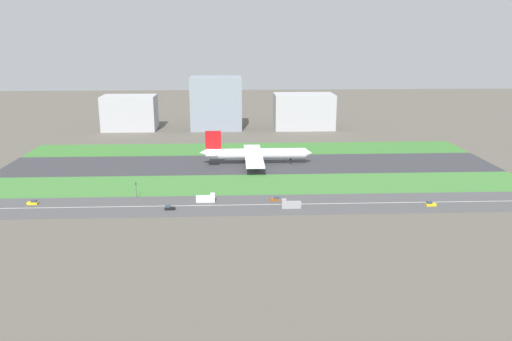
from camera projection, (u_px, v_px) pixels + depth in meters
The scene contains 18 objects.
ground_plane at pixel (251, 164), 299.78m from camera, with size 800.00×800.00×0.00m, color #5B564C.
runway at pixel (251, 164), 299.77m from camera, with size 280.00×46.00×0.10m, color #38383D.
grass_median_north at pixel (248, 149), 339.33m from camera, with size 280.00×36.00×0.10m, color #3D7A33.
grass_median_south at pixel (253, 184), 260.20m from camera, with size 280.00×36.00×0.10m, color #427F38.
highway at pixel (256, 205), 229.32m from camera, with size 280.00×28.00×0.10m, color #4C4C4F.
highway_centerline at pixel (256, 205), 229.31m from camera, with size 266.00×0.50×0.01m, color silver.
airliner at pixel (254, 154), 298.26m from camera, with size 65.00×56.00×19.70m.
car_3 at pixel (169, 208), 222.61m from camera, with size 4.40×1.80×2.00m.
car_0 at pixel (33, 203), 229.55m from camera, with size 4.40×1.80×2.00m.
car_1 at pixel (276, 199), 234.31m from camera, with size 4.40×1.80×2.00m.
car_2 at pixel (431, 204), 227.65m from camera, with size 4.40×1.80×2.00m.
truck_1 at pixel (291, 204), 224.73m from camera, with size 8.40×2.50×4.00m.
truck_0 at pixel (206, 198), 232.74m from camera, with size 8.40×2.50×4.00m.
traffic_light at pixel (136, 189), 238.34m from camera, with size 0.36×0.50×7.20m.
terminal_building at pixel (130, 113), 402.37m from camera, with size 40.86×24.50×26.71m, color #B2B2B7.
hangar_building at pixel (216, 103), 403.52m from camera, with size 39.40×25.65×40.81m, color gray.
office_tower at pixel (304, 111), 408.30m from camera, with size 46.50×27.94×27.26m, color #B2B2B7.
fuel_tank_west at pixel (214, 111), 449.98m from camera, with size 25.34×25.34×16.15m, color silver.
Camera 1 is at (-10.13, -290.36, 74.01)m, focal length 36.37 mm.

